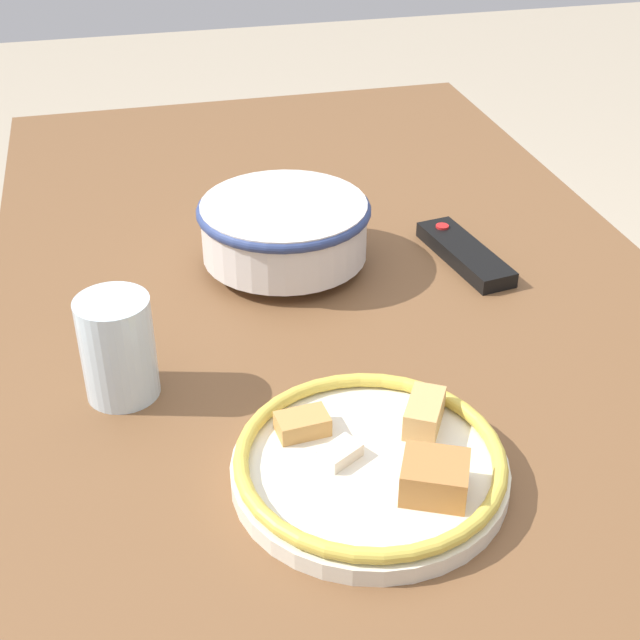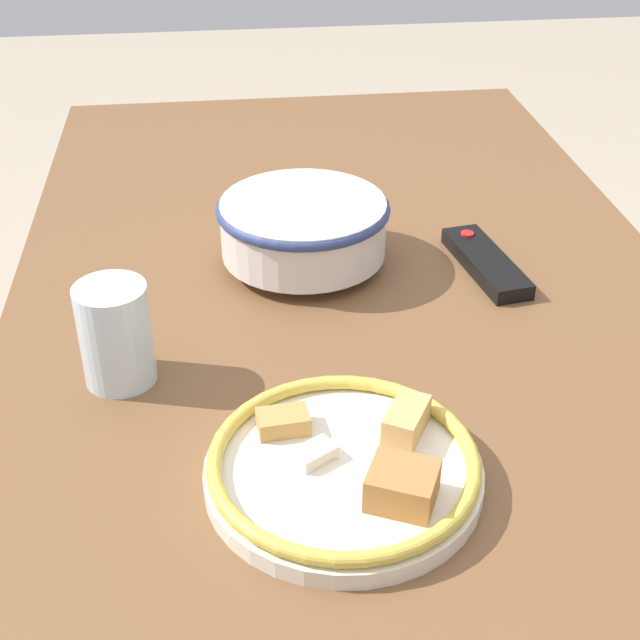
{
  "view_description": "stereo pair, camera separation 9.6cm",
  "coord_description": "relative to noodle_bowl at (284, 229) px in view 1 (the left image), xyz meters",
  "views": [
    {
      "loc": [
        0.9,
        -0.25,
        1.29
      ],
      "look_at": [
        0.11,
        -0.05,
        0.77
      ],
      "focal_mm": 50.0,
      "sensor_mm": 36.0,
      "label": 1
    },
    {
      "loc": [
        0.91,
        -0.15,
        1.29
      ],
      "look_at": [
        0.11,
        -0.05,
        0.77
      ],
      "focal_mm": 50.0,
      "sensor_mm": 36.0,
      "label": 2
    }
  ],
  "objects": [
    {
      "name": "drinking_glass",
      "position": [
        0.22,
        -0.22,
        0.0
      ],
      "size": [
        0.08,
        0.08,
        0.11
      ],
      "color": "silver",
      "rests_on": "dining_table"
    },
    {
      "name": "food_plate",
      "position": [
        0.41,
        -0.0,
        -0.03
      ],
      "size": [
        0.25,
        0.25,
        0.05
      ],
      "color": "silver",
      "rests_on": "dining_table"
    },
    {
      "name": "tv_remote",
      "position": [
        0.04,
        0.23,
        -0.04
      ],
      "size": [
        0.18,
        0.08,
        0.02
      ],
      "rotation": [
        0.0,
        0.0,
        1.73
      ],
      "color": "black",
      "rests_on": "dining_table"
    },
    {
      "name": "noodle_bowl",
      "position": [
        0.0,
        0.0,
        0.0
      ],
      "size": [
        0.22,
        0.22,
        0.09
      ],
      "color": "silver",
      "rests_on": "dining_table"
    },
    {
      "name": "dining_table",
      "position": [
        0.09,
        0.05,
        -0.13
      ],
      "size": [
        1.48,
        0.84,
        0.73
      ],
      "color": "brown",
      "rests_on": "ground_plane"
    }
  ]
}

